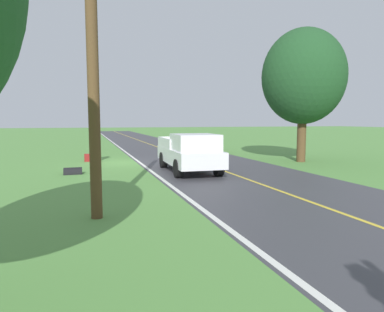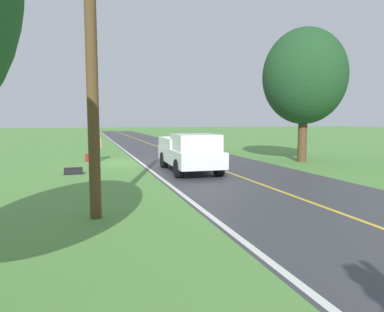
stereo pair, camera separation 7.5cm
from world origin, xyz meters
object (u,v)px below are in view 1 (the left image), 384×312
object	(u,v)px
pickup_truck_passing	(190,152)
utility_pole_roadside	(93,66)
tree_far_side_near	(303,77)
suitcase_carried	(88,158)
sedan_near_oncoming	(199,142)
hitchhiker_walking	(95,145)

from	to	relation	value
pickup_truck_passing	utility_pole_roadside	size ratio (longest dim) A/B	0.73
pickup_truck_passing	tree_far_side_near	distance (m)	8.67
suitcase_carried	sedan_near_oncoming	bearing A→B (deg)	111.94
tree_far_side_near	sedan_near_oncoming	size ratio (longest dim) A/B	1.72
tree_far_side_near	utility_pole_roadside	bearing A→B (deg)	36.14
pickup_truck_passing	utility_pole_roadside	xyz separation A→B (m)	(4.46, 6.66, 2.76)
tree_far_side_near	utility_pole_roadside	xyz separation A→B (m)	(11.91, 8.70, -1.19)
tree_far_side_near	utility_pole_roadside	distance (m)	14.80
hitchhiker_walking	utility_pole_roadside	size ratio (longest dim) A/B	0.23
tree_far_side_near	utility_pole_roadside	size ratio (longest dim) A/B	1.03
suitcase_carried	pickup_truck_passing	distance (m)	7.39
hitchhiker_walking	pickup_truck_passing	xyz separation A→B (m)	(-4.08, 5.93, -0.01)
pickup_truck_passing	tree_far_side_near	world-z (taller)	tree_far_side_near
pickup_truck_passing	utility_pole_roadside	distance (m)	8.48
suitcase_carried	pickup_truck_passing	size ratio (longest dim) A/B	0.08
hitchhiker_walking	pickup_truck_passing	world-z (taller)	pickup_truck_passing
suitcase_carried	tree_far_side_near	xyz separation A→B (m)	(-11.95, 3.78, 4.68)
hitchhiker_walking	sedan_near_oncoming	distance (m)	8.64
utility_pole_roadside	hitchhiker_walking	bearing A→B (deg)	-91.74
pickup_truck_passing	tree_far_side_near	bearing A→B (deg)	-164.70
hitchhiker_walking	suitcase_carried	bearing A→B (deg)	14.41
suitcase_carried	sedan_near_oncoming	xyz separation A→B (m)	(-8.18, -3.90, 0.52)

